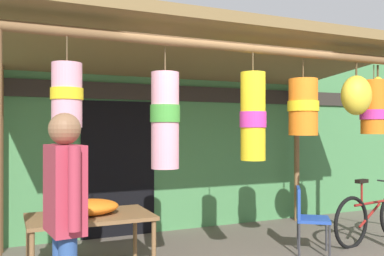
{
  "coord_description": "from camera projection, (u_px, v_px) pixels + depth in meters",
  "views": [
    {
      "loc": [
        -2.22,
        -3.81,
        1.58
      ],
      "look_at": [
        -0.11,
        0.93,
        1.6
      ],
      "focal_mm": 39.22,
      "sensor_mm": 36.0,
      "label": 1
    }
  ],
  "objects": [
    {
      "name": "market_stall_canopy",
      "position": [
        216.0,
        67.0,
        5.2
      ],
      "size": [
        5.18,
        2.61,
        2.74
      ],
      "color": "brown",
      "rests_on": "ground_plane"
    },
    {
      "name": "shop_facade",
      "position": [
        159.0,
        120.0,
        6.6
      ],
      "size": [
        11.18,
        0.29,
        3.46
      ],
      "color": "#47844C",
      "rests_on": "ground_plane"
    },
    {
      "name": "display_table",
      "position": [
        90.0,
        220.0,
        4.56
      ],
      "size": [
        1.32,
        0.81,
        0.65
      ],
      "color": "brown",
      "rests_on": "ground_plane"
    },
    {
      "name": "flower_heap_on_table",
      "position": [
        90.0,
        207.0,
        4.54
      ],
      "size": [
        0.65,
        0.46,
        0.17
      ],
      "color": "orange",
      "rests_on": "display_table"
    },
    {
      "name": "parked_bicycle",
      "position": [
        374.0,
        217.0,
        5.9
      ],
      "size": [
        1.73,
        0.48,
        0.92
      ],
      "color": "black",
      "rests_on": "ground_plane"
    },
    {
      "name": "customer_foreground",
      "position": [
        65.0,
        209.0,
        3.01
      ],
      "size": [
        0.27,
        0.59,
        1.7
      ],
      "color": "#2D5193",
      "rests_on": "ground_plane"
    },
    {
      "name": "folding_chair",
      "position": [
        307.0,
        214.0,
        5.33
      ],
      "size": [
        0.56,
        0.56,
        0.84
      ],
      "color": "#2347A8",
      "rests_on": "ground_plane"
    }
  ]
}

